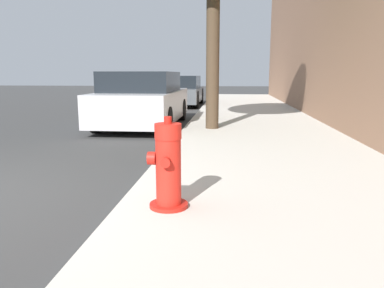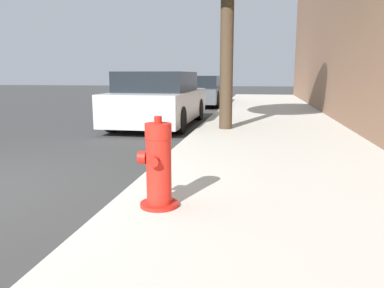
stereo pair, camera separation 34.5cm
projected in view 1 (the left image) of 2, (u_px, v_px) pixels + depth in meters
The scene contains 4 objects.
sidewalk_slab at pixel (297, 210), 3.57m from camera, with size 3.42×40.00×0.12m.
fire_hydrant at pixel (168, 167), 3.41m from camera, with size 0.37×0.36×0.85m.
parked_car_near at pixel (143, 100), 9.73m from camera, with size 1.84×4.28×1.40m.
parked_car_mid at pixel (181, 91), 16.16m from camera, with size 1.75×4.17×1.28m.
Camera 1 is at (2.98, -3.48, 1.34)m, focal length 35.00 mm.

